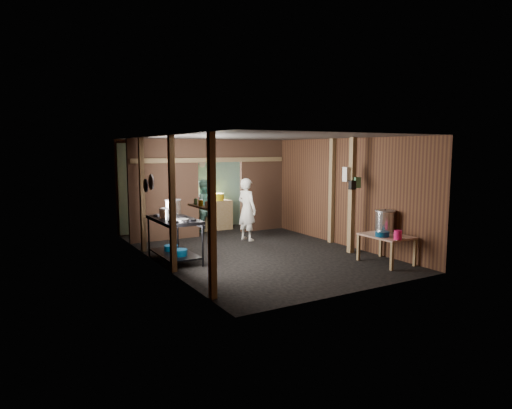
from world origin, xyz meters
TOP-DOWN VIEW (x-y plane):
  - floor at (0.00, 0.00)m, footprint 4.50×7.00m
  - ceiling at (0.00, 0.00)m, footprint 4.50×7.00m
  - wall_back at (0.00, 3.50)m, footprint 4.50×0.00m
  - wall_front at (0.00, -3.50)m, footprint 4.50×0.00m
  - wall_left at (-2.25, 0.00)m, footprint 0.00×7.00m
  - wall_right at (2.25, 0.00)m, footprint 0.00×7.00m
  - partition_left at (-1.32, 2.20)m, footprint 1.85×0.10m
  - partition_right at (1.57, 2.20)m, footprint 1.35×0.10m
  - partition_header at (0.25, 2.20)m, footprint 1.30×0.10m
  - turquoise_panel at (0.00, 3.44)m, footprint 4.40×0.06m
  - back_counter at (0.30, 2.95)m, footprint 1.20×0.50m
  - wall_clock at (0.25, 3.40)m, footprint 0.20×0.03m
  - post_left_a at (-2.18, -2.60)m, footprint 0.10×0.12m
  - post_left_b at (-2.18, -0.80)m, footprint 0.10×0.12m
  - post_left_c at (-2.18, 1.20)m, footprint 0.10×0.12m
  - post_right at (2.18, -0.20)m, footprint 0.10×0.12m
  - post_free at (1.85, -1.30)m, footprint 0.12×0.12m
  - cross_beam at (0.00, 2.15)m, footprint 4.40×0.12m
  - pan_lid_big at (-2.21, 0.40)m, footprint 0.03×0.34m
  - pan_lid_small at (-2.21, 0.80)m, footprint 0.03×0.30m
  - wall_shelf at (-2.15, -2.10)m, footprint 0.14×0.80m
  - jar_white at (-2.15, -2.35)m, footprint 0.07×0.07m
  - jar_yellow at (-2.15, -2.10)m, footprint 0.08×0.08m
  - jar_green at (-2.15, -1.88)m, footprint 0.06×0.06m
  - bag_white at (1.80, -1.22)m, footprint 0.22×0.15m
  - bag_green at (1.92, -1.36)m, footprint 0.16×0.12m
  - bag_black at (1.78, -1.38)m, footprint 0.14×0.10m
  - gas_range at (-1.88, -0.04)m, footprint 0.79×1.55m
  - prep_table at (1.83, -2.39)m, footprint 0.72×0.99m
  - stove_pot_large at (-1.71, 0.48)m, footprint 0.44×0.44m
  - stove_pot_med at (-2.05, -0.03)m, footprint 0.34×0.34m
  - frying_pan at (-1.88, -0.50)m, footprint 0.36×0.54m
  - blue_tub_front at (-1.88, -0.33)m, footprint 0.31×0.31m
  - blue_tub_back at (-1.88, 0.19)m, footprint 0.29×0.29m
  - stock_pot at (2.03, -2.14)m, footprint 0.54×0.54m
  - wash_basin at (1.64, -2.45)m, footprint 0.36×0.36m
  - pink_bucket at (1.67, -2.83)m, footprint 0.16×0.16m
  - knife at (1.72, -2.86)m, footprint 0.30×0.08m
  - yellow_tub at (0.53, 2.95)m, footprint 0.37×0.37m
  - red_cup at (-0.05, 2.95)m, footprint 0.12×0.12m
  - cook at (0.48, 1.10)m, footprint 0.52×0.66m
  - worker_back at (-0.05, 2.73)m, footprint 0.77×0.63m

SIDE VIEW (x-z plane):
  - floor at x=0.00m, z-range 0.00..0.00m
  - blue_tub_back at x=-1.88m, z-range 0.18..0.29m
  - blue_tub_front at x=-1.88m, z-range 0.18..0.31m
  - prep_table at x=1.83m, z-range 0.00..0.59m
  - back_counter at x=0.30m, z-range 0.00..0.85m
  - gas_range at x=-1.88m, z-range 0.00..0.91m
  - knife at x=1.72m, z-range 0.59..0.60m
  - wash_basin at x=1.64m, z-range 0.59..0.69m
  - pink_bucket at x=1.67m, z-range 0.59..0.77m
  - worker_back at x=-0.05m, z-range 0.00..1.50m
  - cook at x=0.48m, z-range 0.00..1.61m
  - stock_pot at x=2.03m, z-range 0.57..1.06m
  - red_cup at x=-0.05m, z-range 0.85..0.99m
  - frying_pan at x=-1.88m, z-range 0.90..0.97m
  - yellow_tub at x=0.53m, z-range 0.85..1.06m
  - stove_pot_med at x=-2.05m, z-range 0.89..1.13m
  - stove_pot_large at x=-1.71m, z-range 0.89..1.24m
  - turquoise_panel at x=0.00m, z-range 0.00..2.50m
  - wall_back at x=0.00m, z-range 0.00..2.60m
  - wall_front at x=0.00m, z-range 0.00..2.60m
  - wall_left at x=-2.25m, z-range 0.00..2.60m
  - wall_right at x=2.25m, z-range 0.00..2.60m
  - partition_left at x=-1.32m, z-range 0.00..2.60m
  - partition_right at x=1.57m, z-range 0.00..2.60m
  - post_left_a at x=-2.18m, z-range 0.00..2.60m
  - post_left_b at x=-2.18m, z-range 0.00..2.60m
  - post_left_c at x=-2.18m, z-range 0.00..2.60m
  - post_right at x=2.18m, z-range 0.00..2.60m
  - post_free at x=1.85m, z-range 0.00..2.60m
  - wall_shelf at x=-2.15m, z-range 1.39..1.41m
  - jar_white at x=-2.15m, z-range 1.42..1.52m
  - jar_yellow at x=-2.15m, z-range 1.42..1.52m
  - jar_green at x=-2.15m, z-range 1.42..1.52m
  - pan_lid_small at x=-2.21m, z-range 1.40..1.70m
  - bag_black at x=1.78m, z-range 1.45..1.65m
  - bag_green at x=1.92m, z-range 1.48..1.72m
  - pan_lid_big at x=-2.21m, z-range 1.48..1.82m
  - bag_white at x=1.80m, z-range 1.62..1.94m
  - wall_clock at x=0.25m, z-range 1.80..2.00m
  - cross_beam at x=0.00m, z-range 1.99..2.11m
  - partition_header at x=0.25m, z-range 2.00..2.60m
  - ceiling at x=0.00m, z-range 2.60..2.60m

